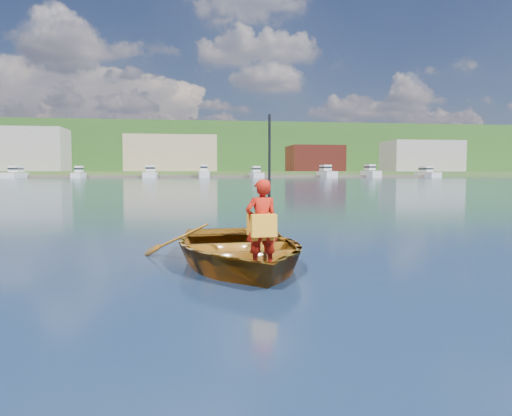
# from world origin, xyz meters

# --- Properties ---
(ground) EXTENTS (600.00, 600.00, 0.00)m
(ground) POSITION_xyz_m (0.00, 0.00, 0.00)
(ground) COLOR #112D46
(ground) RESTS_ON ground
(rowboat) EXTENTS (3.15, 4.14, 0.81)m
(rowboat) POSITION_xyz_m (-0.23, 0.60, 0.25)
(rowboat) COLOR brown
(rowboat) RESTS_ON ground
(child_paddler) EXTENTS (0.47, 0.37, 2.09)m
(child_paddler) POSITION_xyz_m (0.01, -0.28, 0.71)
(child_paddler) COLOR #AD180C
(child_paddler) RESTS_ON ground
(shoreline) EXTENTS (400.00, 140.00, 22.00)m
(shoreline) POSITION_xyz_m (0.00, 236.61, 10.32)
(shoreline) COLOR #2D5621
(shoreline) RESTS_ON ground
(dock) EXTENTS (159.99, 12.53, 0.80)m
(dock) POSITION_xyz_m (-4.15, 148.00, 0.40)
(dock) COLOR brown
(dock) RESTS_ON ground
(waterfront_buildings) EXTENTS (202.00, 16.00, 14.00)m
(waterfront_buildings) POSITION_xyz_m (-7.74, 165.00, 7.74)
(waterfront_buildings) COLOR maroon
(waterfront_buildings) RESTS_ON ground
(marina_yachts) EXTENTS (145.03, 13.35, 4.38)m
(marina_yachts) POSITION_xyz_m (9.34, 143.32, 1.35)
(marina_yachts) COLOR silver
(marina_yachts) RESTS_ON ground
(hillside_trees) EXTENTS (245.71, 86.34, 26.52)m
(hillside_trees) POSITION_xyz_m (8.29, 241.47, 18.90)
(hillside_trees) COLOR #382314
(hillside_trees) RESTS_ON ground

